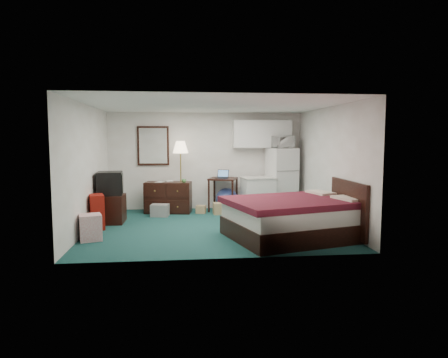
{
  "coord_description": "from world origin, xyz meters",
  "views": [
    {
      "loc": [
        -0.64,
        -8.16,
        1.82
      ],
      "look_at": [
        0.27,
        0.32,
        0.97
      ],
      "focal_mm": 32.0,
      "sensor_mm": 36.0,
      "label": 1
    }
  ],
  "objects": [
    {
      "name": "ceiling",
      "position": [
        0.0,
        0.0,
        2.5
      ],
      "size": [
        5.0,
        4.5,
        0.01
      ],
      "primitive_type": "cube",
      "color": "silver",
      "rests_on": "walls"
    },
    {
      "name": "fridge",
      "position": [
        1.94,
        1.88,
        0.79
      ],
      "size": [
        0.79,
        0.79,
        1.59
      ],
      "primitive_type": null,
      "rotation": [
        0.0,
        0.0,
        0.24
      ],
      "color": "silver",
      "rests_on": "floor"
    },
    {
      "name": "dresser",
      "position": [
        -0.97,
        1.72,
        0.38
      ],
      "size": [
        1.19,
        0.68,
        0.76
      ],
      "primitive_type": null,
      "rotation": [
        0.0,
        0.0,
        -0.16
      ],
      "color": "black",
      "rests_on": "floor"
    },
    {
      "name": "cardboard_box_b",
      "position": [
        0.24,
        1.38,
        0.14
      ],
      "size": [
        0.25,
        0.29,
        0.28
      ],
      "primitive_type": null,
      "rotation": [
        0.0,
        0.0,
        0.06
      ],
      "color": "#968154",
      "rests_on": "floor"
    },
    {
      "name": "cardboard_box_a",
      "position": [
        -0.17,
        1.53,
        0.1
      ],
      "size": [
        0.27,
        0.24,
        0.19
      ],
      "primitive_type": null,
      "rotation": [
        0.0,
        0.0,
        -0.25
      ],
      "color": "#968154",
      "rests_on": "floor"
    },
    {
      "name": "walls",
      "position": [
        0.0,
        0.0,
        1.25
      ],
      "size": [
        5.01,
        4.51,
        2.5
      ],
      "color": "silver",
      "rests_on": "floor"
    },
    {
      "name": "kitchen_counter",
      "position": [
        1.28,
        1.65,
        0.42
      ],
      "size": [
        0.84,
        0.68,
        0.84
      ],
      "primitive_type": null,
      "rotation": [
        0.0,
        0.0,
        0.13
      ],
      "color": "white",
      "rests_on": "floor"
    },
    {
      "name": "mug",
      "position": [
        -0.58,
        1.55,
        0.82
      ],
      "size": [
        0.14,
        0.13,
        0.11
      ],
      "primitive_type": "imported",
      "rotation": [
        0.0,
        0.0,
        -0.41
      ],
      "color": "#559C4F",
      "rests_on": "dresser"
    },
    {
      "name": "bed",
      "position": [
        1.4,
        -1.09,
        0.36
      ],
      "size": [
        2.61,
        2.27,
        0.71
      ],
      "primitive_type": null,
      "rotation": [
        0.0,
        0.0,
        0.27
      ],
      "color": "#4F131A",
      "rests_on": "floor"
    },
    {
      "name": "desk",
      "position": [
        0.41,
        1.86,
        0.42
      ],
      "size": [
        0.83,
        0.83,
        0.84
      ],
      "primitive_type": null,
      "rotation": [
        0.0,
        0.0,
        -0.31
      ],
      "color": "black",
      "rests_on": "floor"
    },
    {
      "name": "exercise_ball",
      "position": [
        0.52,
        1.96,
        0.28
      ],
      "size": [
        0.59,
        0.59,
        0.56
      ],
      "primitive_type": "sphere",
      "rotation": [
        0.0,
        0.0,
        -0.05
      ],
      "color": "navy",
      "rests_on": "floor"
    },
    {
      "name": "upper_cabinets",
      "position": [
        1.45,
        2.08,
        1.95
      ],
      "size": [
        1.5,
        0.35,
        0.7
      ],
      "primitive_type": null,
      "color": "white",
      "rests_on": "walls"
    },
    {
      "name": "floor_lamp",
      "position": [
        -0.65,
        1.8,
        0.89
      ],
      "size": [
        0.46,
        0.46,
        1.77
      ],
      "primitive_type": null,
      "rotation": [
        0.0,
        0.0,
        -0.21
      ],
      "color": "#B29643",
      "rests_on": "floor"
    },
    {
      "name": "suitcase",
      "position": [
        -2.35,
        0.05,
        0.35
      ],
      "size": [
        0.39,
        0.49,
        0.7
      ],
      "primitive_type": null,
      "rotation": [
        0.0,
        0.0,
        0.3
      ],
      "color": "#6D0707",
      "rests_on": "floor"
    },
    {
      "name": "mirror",
      "position": [
        -1.35,
        2.22,
        1.65
      ],
      "size": [
        0.8,
        0.06,
        1.0
      ],
      "primitive_type": null,
      "color": "white",
      "rests_on": "walls"
    },
    {
      "name": "crt_tv",
      "position": [
        -2.19,
        0.69,
        0.86
      ],
      "size": [
        0.6,
        0.63,
        0.5
      ],
      "primitive_type": null,
      "rotation": [
        0.0,
        0.0,
        0.09
      ],
      "color": "black",
      "rests_on": "tv_stand"
    },
    {
      "name": "book_a",
      "position": [
        -1.24,
        1.67,
        0.88
      ],
      "size": [
        0.16,
        0.08,
        0.23
      ],
      "primitive_type": "imported",
      "rotation": [
        0.0,
        0.0,
        -0.4
      ],
      "color": "#968154",
      "rests_on": "dresser"
    },
    {
      "name": "file_bin",
      "position": [
        -1.15,
        1.26,
        0.14
      ],
      "size": [
        0.45,
        0.37,
        0.29
      ],
      "primitive_type": null,
      "rotation": [
        0.0,
        0.0,
        -0.17
      ],
      "color": "gray",
      "rests_on": "floor"
    },
    {
      "name": "microwave",
      "position": [
        1.94,
        1.84,
        1.78
      ],
      "size": [
        0.58,
        0.34,
        0.39
      ],
      "primitive_type": "imported",
      "rotation": [
        0.0,
        0.0,
        -0.04
      ],
      "color": "silver",
      "rests_on": "fridge"
    },
    {
      "name": "retail_box",
      "position": [
        -2.28,
        -0.88,
        0.23
      ],
      "size": [
        0.47,
        0.47,
        0.47
      ],
      "primitive_type": null,
      "rotation": [
        0.0,
        0.0,
        0.3
      ],
      "color": "white",
      "rests_on": "floor"
    },
    {
      "name": "tv_stand",
      "position": [
        -2.2,
        0.65,
        0.31
      ],
      "size": [
        0.62,
        0.68,
        0.61
      ],
      "primitive_type": null,
      "rotation": [
        0.0,
        0.0,
        -0.02
      ],
      "color": "black",
      "rests_on": "floor"
    },
    {
      "name": "book_b",
      "position": [
        -1.02,
        1.81,
        0.87
      ],
      "size": [
        0.17,
        0.05,
        0.22
      ],
      "primitive_type": "imported",
      "rotation": [
        0.0,
        0.0,
        0.14
      ],
      "color": "#968154",
      "rests_on": "dresser"
    },
    {
      "name": "laptop",
      "position": [
        0.37,
        1.81,
        0.94
      ],
      "size": [
        0.38,
        0.36,
        0.21
      ],
      "primitive_type": null,
      "rotation": [
        0.0,
        0.0,
        -0.49
      ],
      "color": "black",
      "rests_on": "desk"
    },
    {
      "name": "headboard",
      "position": [
        2.46,
        -1.09,
        0.55
      ],
      "size": [
        0.06,
        1.56,
        1.0
      ],
      "primitive_type": null,
      "color": "black",
      "rests_on": "walls"
    },
    {
      "name": "floor",
      "position": [
        0.0,
        0.0,
        0.0
      ],
      "size": [
        5.0,
        4.5,
        0.01
      ],
      "primitive_type": "cube",
      "color": "#0C2F31",
      "rests_on": "ground"
    }
  ]
}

